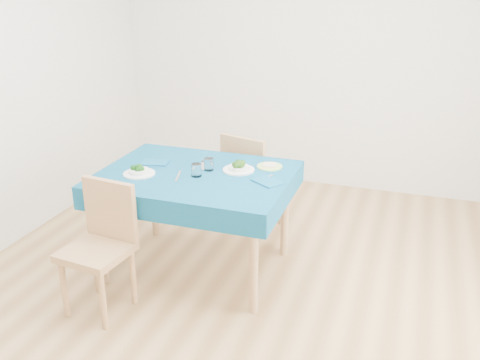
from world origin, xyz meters
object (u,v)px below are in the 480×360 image
(chair_near, at_px, (95,244))
(bowl_far, at_px, (239,166))
(chair_far, at_px, (255,170))
(side_plate, at_px, (270,166))
(table, at_px, (197,222))
(bowl_near, at_px, (139,170))

(chair_near, bearing_deg, bowl_far, 58.28)
(chair_far, relative_size, side_plate, 5.55)
(table, xyz_separation_m, bowl_near, (-0.36, -0.15, 0.41))
(table, bearing_deg, chair_near, -119.58)
(table, height_order, bowl_near, bowl_near)
(bowl_far, xyz_separation_m, side_plate, (0.19, 0.14, -0.03))
(chair_far, bearing_deg, table, 92.96)
(bowl_far, height_order, side_plate, bowl_far)
(table, relative_size, bowl_far, 5.88)
(table, xyz_separation_m, chair_near, (-0.39, -0.69, 0.11))
(chair_far, xyz_separation_m, side_plate, (0.28, -0.53, 0.25))
(bowl_far, bearing_deg, bowl_near, -154.87)
(chair_near, bearing_deg, bowl_near, 93.02)
(chair_near, height_order, side_plate, chair_near)
(side_plate, bearing_deg, table, -147.76)
(bowl_far, bearing_deg, chair_far, 97.50)
(chair_near, distance_m, bowl_near, 0.63)
(table, relative_size, side_plate, 7.17)
(table, distance_m, chair_far, 0.85)
(side_plate, bearing_deg, bowl_far, -142.58)
(chair_far, xyz_separation_m, bowl_near, (-0.54, -0.96, 0.28))
(chair_near, bearing_deg, table, 67.06)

